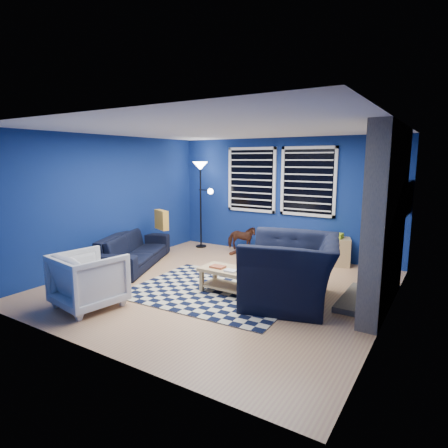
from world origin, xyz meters
name	(u,v)px	position (x,y,z in m)	size (l,w,h in m)	color
floor	(220,286)	(0.00, 0.00, 0.00)	(5.00, 5.00, 0.00)	tan
ceiling	(220,129)	(0.00, 0.00, 2.50)	(5.00, 5.00, 0.00)	white
wall_back	(283,197)	(0.00, 2.50, 1.25)	(5.00, 5.00, 0.00)	navy
wall_left	(111,201)	(-2.50, 0.00, 1.25)	(5.00, 5.00, 0.00)	navy
wall_right	(391,225)	(2.50, 0.00, 1.25)	(5.00, 5.00, 0.00)	navy
fireplace	(386,223)	(2.36, 0.50, 1.20)	(0.65, 2.00, 2.50)	gray
window_left	(251,180)	(-0.75, 2.46, 1.60)	(1.17, 0.06, 1.42)	black
window_right	(308,182)	(0.55, 2.46, 1.60)	(1.17, 0.06, 1.42)	black
tv	(407,198)	(2.45, 2.00, 1.40)	(0.07, 1.00, 0.58)	black
rug	(215,291)	(0.05, -0.24, 0.01)	(2.50, 2.00, 0.02)	black
sofa	(133,250)	(-2.10, 0.14, 0.31)	(0.83, 2.14, 0.62)	black
armchair_big	(291,270)	(1.23, -0.03, 0.48)	(1.28, 1.47, 0.95)	black
armchair_bent	(89,280)	(-1.10, -1.69, 0.39)	(0.83, 0.86, 0.78)	gray
rocking_horse	(242,238)	(-0.79, 2.10, 0.34)	(0.64, 0.29, 0.54)	#492417
coffee_table	(227,275)	(0.24, -0.21, 0.29)	(0.83, 0.49, 0.41)	tan
cabinet	(333,251)	(1.18, 2.25, 0.28)	(0.75, 0.61, 0.63)	tan
floor_lamp	(201,178)	(-1.86, 2.10, 1.63)	(0.54, 0.33, 1.99)	black
throw_pillow	(161,220)	(-1.95, 0.81, 0.82)	(0.42, 0.13, 0.40)	gold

